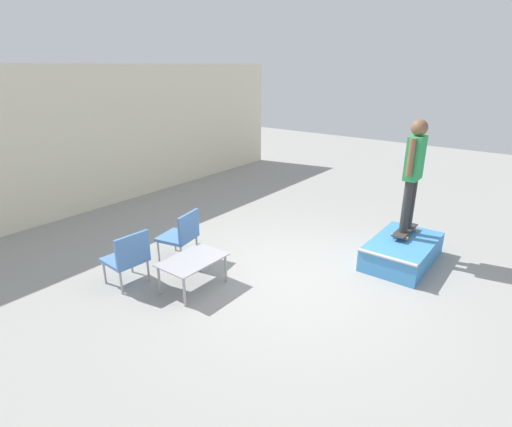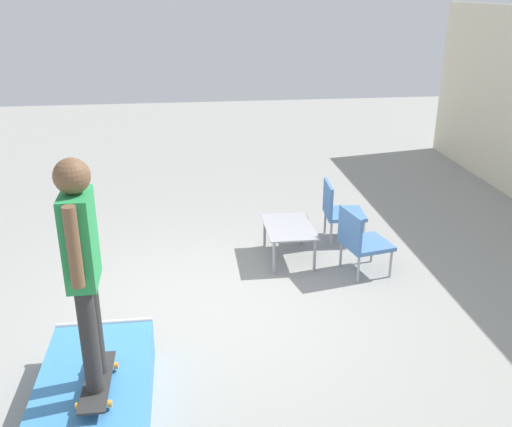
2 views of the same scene
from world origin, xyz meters
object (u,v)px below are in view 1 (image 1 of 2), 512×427
skateboard_on_ramp (405,230)px  coffee_table (193,262)px  person_skater (414,167)px  patio_chair_left (128,256)px  patio_chair_right (181,234)px  skate_ramp_box (402,251)px

skateboard_on_ramp → coffee_table: size_ratio=0.81×
person_skater → patio_chair_left: size_ratio=2.14×
person_skater → patio_chair_right: size_ratio=2.14×
person_skater → patio_chair_left: bearing=139.1°
skateboard_on_ramp → patio_chair_right: patio_chair_right is taller
person_skater → patio_chair_left: (-3.32, 2.78, -1.06)m
skateboard_on_ramp → patio_chair_right: size_ratio=0.89×
coffee_table → patio_chair_left: 0.92m
coffee_table → patio_chair_left: bearing=122.6°
skateboard_on_ramp → patio_chair_right: bearing=129.8°
patio_chair_left → coffee_table: bearing=126.1°
skateboard_on_ramp → person_skater: size_ratio=0.42×
patio_chair_right → skate_ramp_box: bearing=113.8°
skateboard_on_ramp → patio_chair_left: bearing=140.2°
skateboard_on_ramp → patio_chair_right: 3.62m
patio_chair_left → person_skater: bearing=143.6°
patio_chair_left → patio_chair_right: 1.01m
skate_ramp_box → skateboard_on_ramp: (0.24, 0.07, 0.27)m
skate_ramp_box → coffee_table: 3.32m
person_skater → coffee_table: size_ratio=1.95×
skate_ramp_box → coffee_table: (-2.59, 2.07, 0.21)m
skateboard_on_ramp → person_skater: bearing=90.1°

